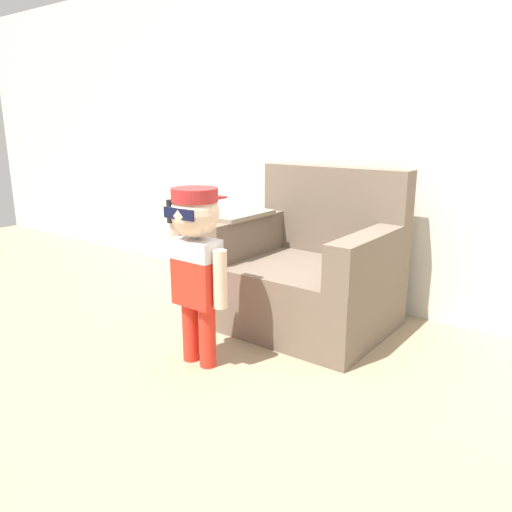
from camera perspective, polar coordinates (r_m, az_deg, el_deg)
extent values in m
plane|color=#998466|center=(3.50, 5.27, -7.94)|extent=(10.00, 10.00, 0.00)
cube|color=silver|center=(3.80, 11.16, 13.84)|extent=(10.00, 0.05, 2.60)
cube|color=#6B5B4C|center=(3.43, 5.54, -4.44)|extent=(1.10, 0.91, 0.44)
cube|color=#6B5B4C|center=(3.61, 8.90, 5.18)|extent=(1.10, 0.16, 0.62)
cube|color=#6B5B4C|center=(3.52, -1.49, 2.25)|extent=(0.17, 0.75, 0.28)
cube|color=#6B5B4C|center=(3.05, 12.41, -0.13)|extent=(0.17, 0.75, 0.28)
cube|color=gray|center=(3.49, -1.51, 4.69)|extent=(0.21, 0.50, 0.03)
cylinder|color=red|center=(2.97, -7.49, -8.48)|extent=(0.10, 0.10, 0.36)
cylinder|color=red|center=(2.89, -5.57, -9.14)|extent=(0.10, 0.10, 0.36)
cube|color=red|center=(2.82, -6.73, -2.95)|extent=(0.27, 0.15, 0.27)
cube|color=silver|center=(2.76, -6.85, 0.80)|extent=(0.27, 0.15, 0.11)
sphere|color=beige|center=(2.72, -6.98, 4.88)|extent=(0.27, 0.27, 0.27)
cylinder|color=#B22828|center=(2.71, -7.05, 6.96)|extent=(0.25, 0.25, 0.07)
cube|color=#B22828|center=(2.80, -5.32, 6.71)|extent=(0.15, 0.12, 0.01)
cube|color=#0F1433|center=(2.64, -8.84, 4.77)|extent=(0.21, 0.01, 0.06)
cylinder|color=beige|center=(2.69, -4.12, -2.68)|extent=(0.08, 0.08, 0.32)
cylinder|color=beige|center=(2.85, -9.18, 3.39)|extent=(0.11, 0.08, 0.19)
cube|color=black|center=(2.82, -9.50, 5.12)|extent=(0.02, 0.07, 0.13)
cylinder|color=beige|center=(4.13, -3.15, -4.08)|extent=(0.20, 0.20, 0.02)
cylinder|color=beige|center=(4.06, -3.20, -0.72)|extent=(0.06, 0.06, 0.52)
cylinder|color=beige|center=(3.99, -3.26, 3.03)|extent=(0.31, 0.31, 0.02)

